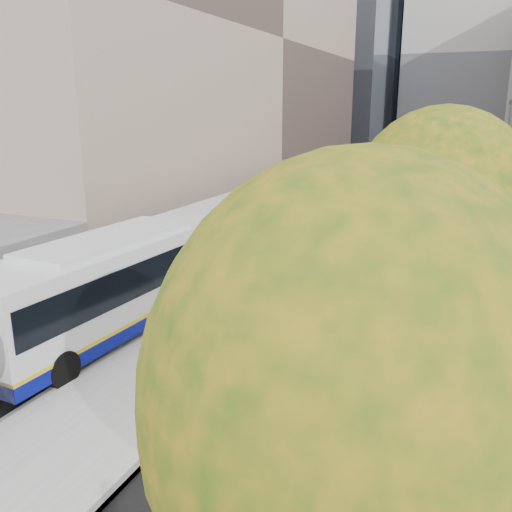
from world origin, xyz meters
The scene contains 9 objects.
bus_platform centered at (-3.88, 35.00, 0.07)m, with size 4.25×150.00×0.15m, color #B2B2B2.
sidewalk centered at (4.12, 35.00, 0.04)m, with size 4.75×150.00×0.08m, color gray.
building_midrise centered at (-22.50, 41.00, 12.50)m, with size 24.00×46.00×25.00m, color tan.
building_far_block centered at (6.00, 96.00, 15.00)m, with size 30.00×18.00×30.00m, color #AFA8A2.
tree_b centered at (3.60, 5.00, 5.04)m, with size 4.00×4.00×6.97m.
tree_c centered at (3.60, 13.00, 5.25)m, with size 4.20×4.20×7.28m.
bus_near centered at (-7.18, 10.50, 1.77)m, with size 4.00×19.56×3.24m.
bus_far centered at (-7.21, 30.24, 1.65)m, with size 2.98×18.11×3.01m.
distant_car centered at (-7.39, 44.11, 0.66)m, with size 1.57×3.90×1.33m, color silver.
Camera 1 is at (4.47, 0.57, 7.63)m, focal length 38.00 mm.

